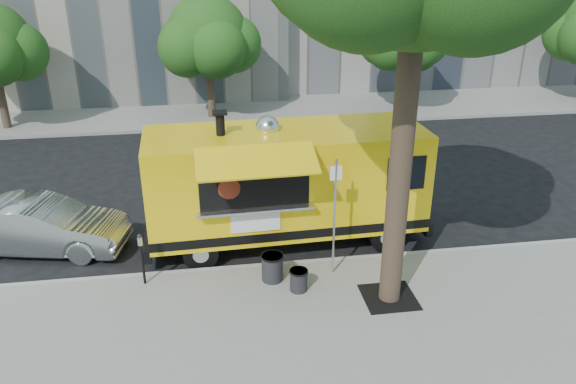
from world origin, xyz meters
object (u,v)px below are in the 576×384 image
object	(u,v)px
trash_bin_left	(272,267)
sign_post	(335,211)
parking_meter	(141,253)
far_tree_b	(208,36)
far_tree_c	(404,35)
trash_bin_right	(299,279)
food_truck	(285,182)
sedan	(42,226)

from	to	relation	value
trash_bin_left	sign_post	bearing A→B (deg)	3.72
parking_meter	trash_bin_left	xyz separation A→B (m)	(3.04, -0.30, -0.48)
far_tree_b	far_tree_c	bearing A→B (deg)	-1.91
trash_bin_right	trash_bin_left	bearing A→B (deg)	135.72
food_truck	sedan	world-z (taller)	food_truck
far_tree_c	sign_post	xyz separation A→B (m)	(-6.45, -13.95, -1.87)
trash_bin_left	trash_bin_right	size ratio (longest dim) A/B	1.26
trash_bin_right	sign_post	bearing A→B (deg)	33.52
sign_post	sedan	xyz separation A→B (m)	(-7.35, 2.51, -1.12)
far_tree_c	sedan	bearing A→B (deg)	-140.34
trash_bin_right	far_tree_c	bearing A→B (deg)	63.07
sedan	parking_meter	bearing A→B (deg)	-117.43
parking_meter	trash_bin_left	size ratio (longest dim) A/B	2.00
far_tree_b	sedan	distance (m)	13.06
far_tree_b	food_truck	bearing A→B (deg)	-82.20
trash_bin_left	trash_bin_right	world-z (taller)	trash_bin_left
sign_post	sedan	distance (m)	7.85
far_tree_b	trash_bin_right	distance (m)	15.35
sign_post	trash_bin_left	bearing A→B (deg)	-176.28
trash_bin_right	parking_meter	bearing A→B (deg)	166.92
food_truck	trash_bin_right	world-z (taller)	food_truck
sedan	far_tree_c	bearing A→B (deg)	-38.32
parking_meter	trash_bin_right	size ratio (longest dim) A/B	2.51
far_tree_b	sign_post	world-z (taller)	far_tree_b
far_tree_c	parking_meter	distance (m)	17.82
far_tree_b	sedan	world-z (taller)	far_tree_b
far_tree_c	trash_bin_left	xyz separation A→B (m)	(-7.96, -14.05, -3.21)
sign_post	food_truck	xyz separation A→B (m)	(-0.88, 2.03, -0.07)
parking_meter	food_truck	distance (m)	4.18
far_tree_c	trash_bin_left	bearing A→B (deg)	-119.53
sign_post	parking_meter	size ratio (longest dim) A/B	2.25
far_tree_b	trash_bin_left	xyz separation A→B (m)	(1.04, -14.35, -3.33)
parking_meter	trash_bin_right	xyz separation A→B (m)	(3.59, -0.83, -0.55)
far_tree_b	trash_bin_left	size ratio (longest dim) A/B	8.23
food_truck	trash_bin_left	bearing A→B (deg)	-108.64
trash_bin_right	far_tree_b	bearing A→B (deg)	96.11
sedan	trash_bin_right	distance (m)	7.13
parking_meter	trash_bin_right	world-z (taller)	parking_meter
sedan	far_tree_b	bearing A→B (deg)	-10.22
food_truck	trash_bin_left	xyz separation A→B (m)	(-0.63, -2.13, -1.27)
far_tree_c	trash_bin_left	distance (m)	16.46
far_tree_b	trash_bin_right	bearing A→B (deg)	-83.89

